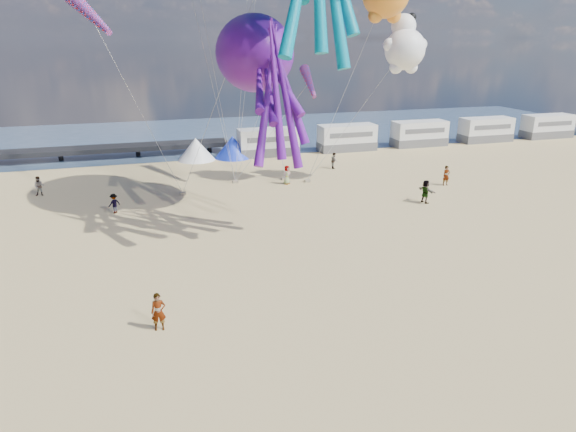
# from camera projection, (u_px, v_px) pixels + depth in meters

# --- Properties ---
(ground) EXTENTS (120.00, 120.00, 0.00)m
(ground) POSITION_uv_depth(u_px,v_px,m) (381.00, 380.00, 19.77)
(ground) COLOR #D3B87A
(ground) RESTS_ON ground
(water) EXTENTS (120.00, 120.00, 0.00)m
(water) POSITION_uv_depth(u_px,v_px,m) (197.00, 135.00, 69.51)
(water) COLOR #354B66
(water) RESTS_ON ground
(motorhome_0) EXTENTS (6.60, 2.50, 3.00)m
(motorhome_0) POSITION_uv_depth(u_px,v_px,m) (268.00, 142.00, 57.09)
(motorhome_0) COLOR silver
(motorhome_0) RESTS_ON ground
(motorhome_1) EXTENTS (6.60, 2.50, 3.00)m
(motorhome_1) POSITION_uv_depth(u_px,v_px,m) (347.00, 138.00, 59.68)
(motorhome_1) COLOR silver
(motorhome_1) RESTS_ON ground
(motorhome_2) EXTENTS (6.60, 2.50, 3.00)m
(motorhome_2) POSITION_uv_depth(u_px,v_px,m) (419.00, 134.00, 62.28)
(motorhome_2) COLOR silver
(motorhome_2) RESTS_ON ground
(motorhome_3) EXTENTS (6.60, 2.50, 3.00)m
(motorhome_3) POSITION_uv_depth(u_px,v_px,m) (486.00, 130.00, 64.87)
(motorhome_3) COLOR silver
(motorhome_3) RESTS_ON ground
(motorhome_4) EXTENTS (6.60, 2.50, 3.00)m
(motorhome_4) POSITION_uv_depth(u_px,v_px,m) (547.00, 126.00, 67.46)
(motorhome_4) COLOR silver
(motorhome_4) RESTS_ON ground
(tent_white) EXTENTS (4.00, 4.00, 2.40)m
(tent_white) POSITION_uv_depth(u_px,v_px,m) (196.00, 149.00, 55.01)
(tent_white) COLOR white
(tent_white) RESTS_ON ground
(tent_blue) EXTENTS (4.00, 4.00, 2.40)m
(tent_blue) POSITION_uv_depth(u_px,v_px,m) (233.00, 147.00, 56.10)
(tent_blue) COLOR #1933CC
(tent_blue) RESTS_ON ground
(standing_person) EXTENTS (0.68, 0.47, 1.79)m
(standing_person) POSITION_uv_depth(u_px,v_px,m) (158.00, 312.00, 22.90)
(standing_person) COLOR tan
(standing_person) RESTS_ON ground
(beachgoer_0) EXTENTS (0.74, 0.70, 1.70)m
(beachgoer_0) POSITION_uv_depth(u_px,v_px,m) (287.00, 175.00, 46.01)
(beachgoer_0) COLOR #7F6659
(beachgoer_0) RESTS_ON ground
(beachgoer_1) EXTENTS (0.66, 0.88, 1.61)m
(beachgoer_1) POSITION_uv_depth(u_px,v_px,m) (334.00, 161.00, 51.58)
(beachgoer_1) COLOR #7F6659
(beachgoer_1) RESTS_ON ground
(beachgoer_2) EXTENTS (0.92, 0.87, 1.51)m
(beachgoer_2) POSITION_uv_depth(u_px,v_px,m) (114.00, 203.00, 38.38)
(beachgoer_2) COLOR #7F6659
(beachgoer_2) RESTS_ON ground
(beachgoer_4) EXTENTS (0.72, 1.17, 1.86)m
(beachgoer_4) POSITION_uv_depth(u_px,v_px,m) (425.00, 192.00, 40.73)
(beachgoer_4) COLOR #7F6659
(beachgoer_4) RESTS_ON ground
(beachgoer_5) EXTENTS (1.66, 0.54, 1.78)m
(beachgoer_5) POSITION_uv_depth(u_px,v_px,m) (446.00, 176.00, 45.61)
(beachgoer_5) COLOR #7F6659
(beachgoer_5) RESTS_ON ground
(beachgoer_7) EXTENTS (0.87, 0.63, 1.66)m
(beachgoer_7) POSITION_uv_depth(u_px,v_px,m) (39.00, 186.00, 42.58)
(beachgoer_7) COLOR #7F6659
(beachgoer_7) RESTS_ON ground
(sandbag_a) EXTENTS (0.50, 0.35, 0.22)m
(sandbag_a) POSITION_uv_depth(u_px,v_px,m) (183.00, 193.00, 43.11)
(sandbag_a) COLOR gray
(sandbag_a) RESTS_ON ground
(sandbag_b) EXTENTS (0.50, 0.35, 0.22)m
(sandbag_b) POSITION_uv_depth(u_px,v_px,m) (287.00, 182.00, 46.62)
(sandbag_b) COLOR gray
(sandbag_b) RESTS_ON ground
(sandbag_c) EXTENTS (0.50, 0.35, 0.22)m
(sandbag_c) POSITION_uv_depth(u_px,v_px,m) (307.00, 181.00, 46.87)
(sandbag_c) COLOR gray
(sandbag_c) RESTS_ON ground
(sandbag_d) EXTENTS (0.50, 0.35, 0.22)m
(sandbag_d) POSITION_uv_depth(u_px,v_px,m) (284.00, 179.00, 47.64)
(sandbag_d) COLOR gray
(sandbag_d) RESTS_ON ground
(sandbag_e) EXTENTS (0.50, 0.35, 0.22)m
(sandbag_e) POSITION_uv_depth(u_px,v_px,m) (235.00, 182.00, 46.58)
(sandbag_e) COLOR gray
(sandbag_e) RESTS_ON ground
(kite_octopus_purple) EXTENTS (5.96, 11.04, 12.01)m
(kite_octopus_purple) POSITION_uv_depth(u_px,v_px,m) (254.00, 53.00, 36.48)
(kite_octopus_purple) COLOR #561088
(kite_panda) EXTENTS (4.54, 4.33, 5.76)m
(kite_panda) POSITION_uv_depth(u_px,v_px,m) (405.00, 49.00, 42.68)
(kite_panda) COLOR white
(windsock_left) EXTENTS (3.58, 6.93, 7.01)m
(windsock_left) POSITION_uv_depth(u_px,v_px,m) (89.00, 13.00, 33.23)
(windsock_left) COLOR red
(windsock_mid) EXTENTS (2.24, 6.95, 6.88)m
(windsock_mid) POSITION_uv_depth(u_px,v_px,m) (268.00, 42.00, 42.99)
(windsock_mid) COLOR red
(windsock_right) EXTENTS (1.30, 4.34, 4.28)m
(windsock_right) POSITION_uv_depth(u_px,v_px,m) (309.00, 82.00, 43.68)
(windsock_right) COLOR red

